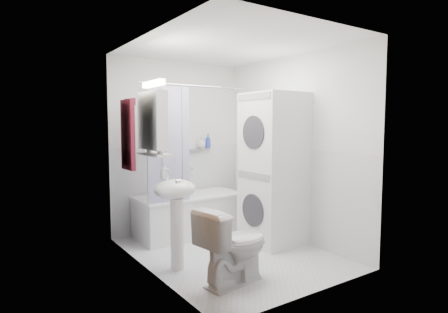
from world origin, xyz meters
TOP-DOWN VIEW (x-y plane):
  - floor at (0.00, 0.00)m, footprint 2.60×2.60m
  - room_walls at (0.00, 0.00)m, footprint 2.60×2.60m
  - wainscot at (0.00, 0.29)m, footprint 1.98×2.58m
  - door at (-0.95, -0.55)m, footprint 0.05×2.00m
  - bathtub at (-0.03, 0.92)m, footprint 1.45×0.69m
  - tub_spout at (0.17, 1.25)m, footprint 0.04×0.12m
  - curtain_rod at (-0.03, 0.64)m, footprint 1.63×0.02m
  - shower_curtain at (-0.47, 0.64)m, footprint 0.55×0.02m
  - sink at (-0.75, -0.10)m, footprint 0.44×0.37m
  - medicine_cabinet at (-0.90, 0.10)m, footprint 0.13×0.50m
  - shelf at (-0.89, 0.10)m, footprint 0.18×0.54m
  - shower_caddy at (0.22, 1.24)m, footprint 0.22×0.06m
  - towel at (-0.94, 0.75)m, footprint 0.07×0.35m
  - washer_dryer at (0.68, -0.01)m, footprint 0.69×0.67m
  - toilet at (-0.45, -0.71)m, footprint 0.79×0.52m
  - soap_pump at (-0.71, 0.25)m, footprint 0.08×0.17m
  - shelf_bottle at (-0.89, -0.05)m, footprint 0.07×0.18m
  - shelf_cup at (-0.89, 0.22)m, footprint 0.10×0.09m
  - shampoo_a at (0.35, 1.24)m, footprint 0.13×0.17m
  - shampoo_b at (0.47, 1.24)m, footprint 0.08×0.21m

SIDE VIEW (x-z plane):
  - floor at x=0.00m, z-range 0.00..0.00m
  - bathtub at x=-0.03m, z-range 0.03..0.58m
  - toilet at x=-0.45m, z-range 0.00..0.73m
  - wainscot at x=0.00m, z-range -0.69..1.89m
  - sink at x=-0.75m, z-range 0.18..1.22m
  - tub_spout at x=0.17m, z-range 0.86..0.89m
  - soap_pump at x=-0.71m, z-range 0.91..0.99m
  - washer_dryer at x=0.68m, z-range 0.00..1.90m
  - door at x=-0.95m, z-range 0.00..2.00m
  - shower_caddy at x=0.22m, z-range 1.14..1.16m
  - shelf at x=-0.89m, z-range 1.19..1.21m
  - shampoo_b at x=0.47m, z-range 1.16..1.24m
  - shampoo_a at x=0.35m, z-range 1.16..1.29m
  - shelf_bottle at x=-0.89m, z-range 1.21..1.28m
  - shower_curtain at x=-0.47m, z-range 0.52..1.98m
  - shelf_cup at x=-0.89m, z-range 1.21..1.31m
  - towel at x=-0.94m, z-range 0.98..1.83m
  - room_walls at x=0.00m, z-range 0.19..2.79m
  - medicine_cabinet at x=-0.90m, z-range 1.21..1.92m
  - curtain_rod at x=-0.03m, z-range 1.99..2.01m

